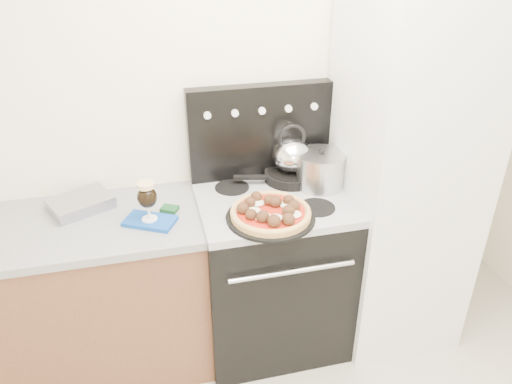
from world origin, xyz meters
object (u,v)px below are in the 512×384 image
object	(u,v)px
tea_kettle	(291,152)
stove_body	(271,273)
base_cabinet	(62,304)
skillet	(291,175)
beer_glass	(148,201)
fridge	(402,179)
pizza	(271,211)
oven_mitt	(150,221)
stock_pot	(320,171)
pizza_pan	(271,217)

from	to	relation	value
tea_kettle	stove_body	bearing A→B (deg)	-132.11
base_cabinet	skillet	bearing A→B (deg)	6.44
stove_body	beer_glass	bearing A→B (deg)	-174.25
base_cabinet	tea_kettle	world-z (taller)	tea_kettle
fridge	pizza	world-z (taller)	fridge
oven_mitt	beer_glass	world-z (taller)	beer_glass
skillet	base_cabinet	bearing A→B (deg)	-173.56
fridge	tea_kettle	distance (m)	0.60
base_cabinet	stove_body	size ratio (longest dim) A/B	1.65
pizza	tea_kettle	bearing A→B (deg)	59.66
stove_body	beer_glass	xyz separation A→B (m)	(-0.62, -0.06, 0.58)
skillet	oven_mitt	bearing A→B (deg)	-163.31
fridge	stock_pot	xyz separation A→B (m)	(-0.43, 0.08, 0.06)
tea_kettle	oven_mitt	bearing A→B (deg)	-164.38
pizza	tea_kettle	distance (m)	0.43
pizza	stove_body	bearing A→B (deg)	71.45
pizza_pan	skillet	bearing A→B (deg)	59.66
fridge	base_cabinet	bearing A→B (deg)	178.41
fridge	stock_pot	bearing A→B (deg)	169.02
fridge	oven_mitt	size ratio (longest dim) A/B	8.11
oven_mitt	beer_glass	xyz separation A→B (m)	(0.00, 0.00, 0.11)
beer_glass	skillet	size ratio (longest dim) A/B	0.70
pizza	oven_mitt	bearing A→B (deg)	166.97
base_cabinet	skillet	distance (m)	1.36
pizza	skillet	bearing A→B (deg)	59.66
fridge	oven_mitt	distance (m)	1.32
stove_body	tea_kettle	world-z (taller)	tea_kettle
skillet	stock_pot	distance (m)	0.18
fridge	tea_kettle	world-z (taller)	fridge
oven_mitt	skillet	world-z (taller)	skillet
base_cabinet	tea_kettle	distance (m)	1.42
fridge	pizza	distance (m)	0.78
fridge	pizza	bearing A→B (deg)	-167.82
stove_body	pizza	size ratio (longest dim) A/B	2.34
stock_pot	beer_glass	bearing A→B (deg)	-172.27
skillet	pizza_pan	bearing A→B (deg)	-120.34
fridge	oven_mitt	world-z (taller)	fridge
base_cabinet	beer_glass	world-z (taller)	beer_glass
tea_kettle	fridge	bearing A→B (deg)	-20.04
stove_body	tea_kettle	size ratio (longest dim) A/B	3.94
pizza_pan	skillet	distance (m)	0.41
base_cabinet	pizza_pan	world-z (taller)	pizza_pan
pizza_pan	skillet	xyz separation A→B (m)	(0.21, 0.36, 0.02)
oven_mitt	tea_kettle	world-z (taller)	tea_kettle
oven_mitt	beer_glass	bearing A→B (deg)	0.00
oven_mitt	base_cabinet	bearing A→B (deg)	169.91
oven_mitt	stock_pot	size ratio (longest dim) A/B	0.96
beer_glass	skillet	distance (m)	0.80
oven_mitt	stock_pot	xyz separation A→B (m)	(0.89, 0.12, 0.10)
base_cabinet	beer_glass	size ratio (longest dim) A/B	7.34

